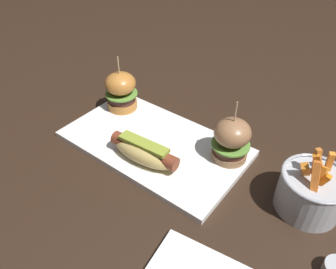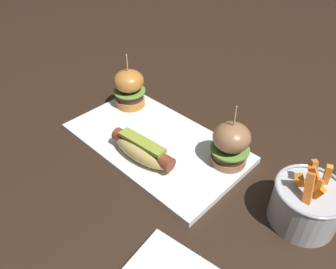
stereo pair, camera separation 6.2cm
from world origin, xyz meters
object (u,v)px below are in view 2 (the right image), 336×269
hot_dog (142,150)px  slider_right (231,144)px  fries_bucket (306,204)px  platter_main (155,142)px  slider_left (129,88)px

hot_dog → slider_right: 0.18m
slider_right → fries_bucket: size_ratio=1.09×
platter_main → fries_bucket: bearing=6.4°
fries_bucket → hot_dog: bearing=-162.4°
hot_dog → fries_bucket: bearing=17.6°
hot_dog → fries_bucket: size_ratio=1.24×
slider_left → fries_bucket: size_ratio=1.11×
slider_right → platter_main: bearing=-160.3°
hot_dog → slider_right: (0.14, 0.12, 0.02)m
hot_dog → slider_left: 0.22m
slider_left → slider_right: 0.32m
platter_main → slider_left: size_ratio=2.89×
fries_bucket → platter_main: bearing=-173.6°
slider_right → hot_dog: bearing=-138.8°
slider_left → fries_bucket: (0.50, -0.02, -0.02)m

